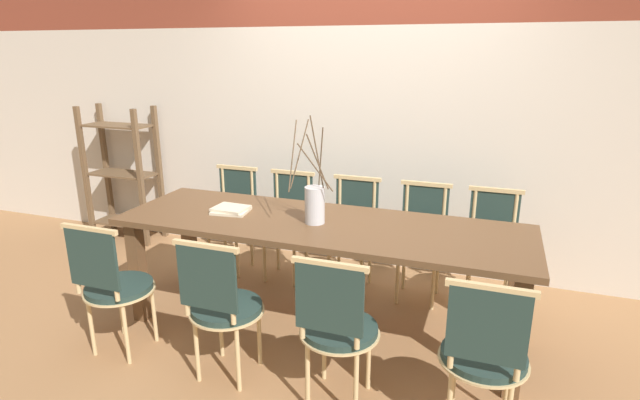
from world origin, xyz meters
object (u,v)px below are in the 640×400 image
(chair_near_center, at_px, (337,325))
(vase_centerpiece, at_px, (315,203))
(dining_table, at_px, (320,237))
(chair_far_center, at_px, (352,230))
(book_stack, at_px, (231,210))
(shelving_rack, at_px, (123,174))

(chair_near_center, relative_size, vase_centerpiece, 1.27)
(dining_table, bearing_deg, chair_near_center, -63.87)
(dining_table, distance_m, chair_near_center, 0.80)
(dining_table, bearing_deg, vase_centerpiece, -139.29)
(chair_far_center, xyz_separation_m, book_stack, (-0.67, -0.71, 0.31))
(chair_near_center, xyz_separation_m, shelving_rack, (-2.79, 1.70, 0.18))
(book_stack, bearing_deg, vase_centerpiece, -1.21)
(chair_far_center, relative_size, book_stack, 3.43)
(dining_table, height_order, shelving_rack, shelving_rack)
(chair_far_center, height_order, vase_centerpiece, vase_centerpiece)
(chair_near_center, height_order, book_stack, chair_near_center)
(dining_table, height_order, vase_centerpiece, vase_centerpiece)
(shelving_rack, bearing_deg, vase_centerpiece, -22.93)
(shelving_rack, bearing_deg, chair_far_center, -6.90)
(vase_centerpiece, xyz_separation_m, shelving_rack, (-2.42, 1.02, -0.25))
(chair_near_center, height_order, vase_centerpiece, vase_centerpiece)
(chair_near_center, distance_m, chair_far_center, 1.44)
(dining_table, bearing_deg, shelving_rack, 157.80)
(dining_table, xyz_separation_m, chair_near_center, (0.34, -0.70, -0.19))
(chair_near_center, height_order, shelving_rack, shelving_rack)
(book_stack, relative_size, shelving_rack, 0.19)
(book_stack, distance_m, shelving_rack, 2.07)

